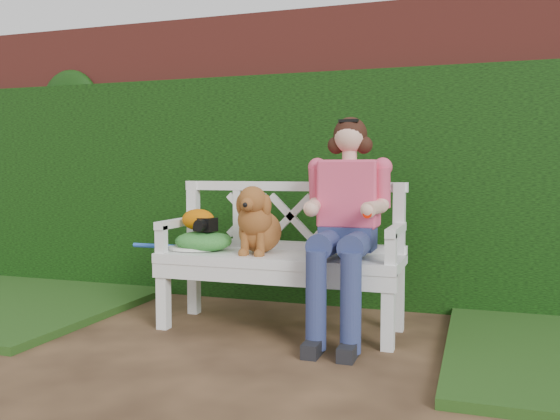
% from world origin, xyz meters
% --- Properties ---
extents(ground, '(60.00, 60.00, 0.00)m').
position_xyz_m(ground, '(0.00, 0.00, 0.00)').
color(ground, black).
extents(brick_wall, '(10.00, 0.30, 2.20)m').
position_xyz_m(brick_wall, '(0.00, 1.90, 1.10)').
color(brick_wall, maroon).
rests_on(brick_wall, ground).
extents(ivy_hedge, '(10.00, 0.18, 1.70)m').
position_xyz_m(ivy_hedge, '(0.00, 1.68, 0.85)').
color(ivy_hedge, '#1B5511').
rests_on(ivy_hedge, ground).
extents(garden_bench, '(1.61, 0.69, 0.48)m').
position_xyz_m(garden_bench, '(0.09, 0.87, 0.24)').
color(garden_bench, white).
rests_on(garden_bench, ground).
extents(seated_woman, '(0.53, 0.70, 1.24)m').
position_xyz_m(seated_woman, '(0.52, 0.85, 0.62)').
color(seated_woman, '#D3474F').
rests_on(seated_woman, ground).
extents(dog, '(0.38, 0.45, 0.43)m').
position_xyz_m(dog, '(-0.04, 0.84, 0.69)').
color(dog, '#BA5327').
rests_on(dog, garden_bench).
extents(tennis_racket, '(0.66, 0.35, 0.03)m').
position_xyz_m(tennis_racket, '(-0.51, 0.83, 0.50)').
color(tennis_racket, beige).
rests_on(tennis_racket, garden_bench).
extents(green_bag, '(0.40, 0.32, 0.13)m').
position_xyz_m(green_bag, '(-0.41, 0.83, 0.54)').
color(green_bag, green).
rests_on(green_bag, garden_bench).
extents(camera_item, '(0.15, 0.12, 0.09)m').
position_xyz_m(camera_item, '(-0.39, 0.81, 0.65)').
color(camera_item, black).
rests_on(camera_item, green_bag).
extents(baseball_glove, '(0.26, 0.23, 0.14)m').
position_xyz_m(baseball_glove, '(-0.46, 0.85, 0.68)').
color(baseball_glove, '#BD5F04').
rests_on(baseball_glove, green_bag).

